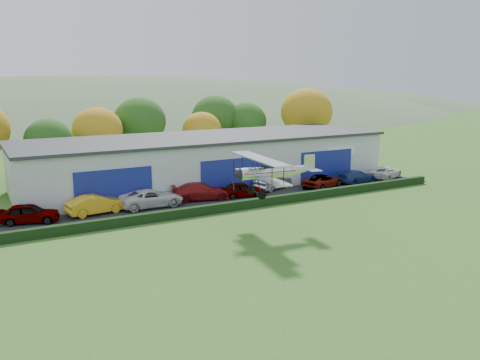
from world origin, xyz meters
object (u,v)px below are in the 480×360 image
car_7 (357,176)px  car_8 (386,172)px  car_5 (273,182)px  hangar (207,160)px  car_3 (201,191)px  car_4 (242,190)px  car_6 (322,181)px  car_2 (152,198)px  biplane (271,171)px  car_0 (29,213)px  car_1 (96,204)px

car_7 → car_8: car_7 is taller
car_5 → hangar: bearing=14.3°
hangar → car_7: hangar is taller
car_3 → car_4: bearing=-89.1°
car_6 → car_7: car_6 is taller
car_2 → car_7: bearing=-92.7°
car_2 → car_6: 18.68m
car_4 → car_6: (9.59, -0.49, -0.02)m
biplane → car_0: bearing=151.9°
car_0 → car_2: 10.35m
car_2 → biplane: 13.07m
car_0 → car_1: 5.40m
biplane → car_5: bearing=63.0°
car_8 → biplane: (-22.62, -10.43, 3.92)m
car_6 → car_1: bearing=68.2°
hangar → car_7: size_ratio=8.29×
car_7 → biplane: biplane is taller
car_4 → biplane: bearing=173.7°
biplane → car_8: bearing=31.2°
car_2 → car_1: bearing=89.4°
hangar → car_8: 20.97m
car_8 → car_4: bearing=66.4°
car_4 → car_6: car_4 is taller
car_4 → car_6: 9.61m
car_7 → car_2: bearing=82.0°
car_2 → biplane: size_ratio=0.73×
car_2 → car_8: (28.30, -0.70, -0.10)m
car_0 → car_5: car_0 is taller
hangar → biplane: bearing=-100.2°
car_5 → car_6: (5.05, -1.93, -0.08)m
car_7 → biplane: bearing=114.0°
car_1 → car_7: bearing=-100.1°
car_3 → car_6: car_3 is taller
car_5 → biplane: biplane is taller
hangar → biplane: 18.72m
car_0 → car_8: (38.66, -0.59, -0.09)m
car_4 → car_5: bearing=-61.1°
car_8 → car_5: bearing=60.8°
car_1 → car_5: 18.58m
car_5 → car_4: bearing=85.8°
hangar → car_5: 8.07m
car_7 → biplane: 20.91m
car_7 → car_4: bearing=82.9°
hangar → car_1: size_ratio=8.08×
car_6 → car_8: bearing=-106.7°
car_0 → biplane: biplane is taller
car_4 → car_8: 19.25m
car_1 → biplane: (10.65, -11.16, 3.79)m
car_2 → car_6: size_ratio=1.12×
car_7 → car_8: size_ratio=0.97×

